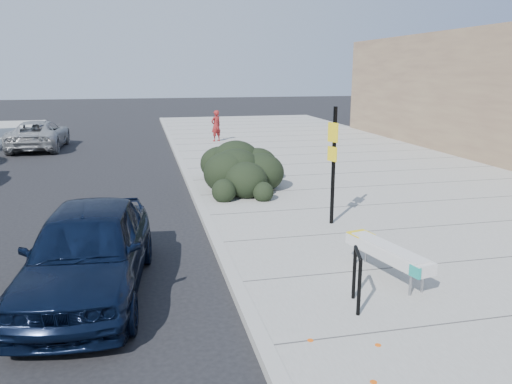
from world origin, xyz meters
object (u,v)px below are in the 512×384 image
bike_rack (357,274)px  pedestrian (216,126)px  sign_post (333,159)px  bench (387,252)px  suv_silver (39,135)px  sedan_navy (88,250)px

bike_rack → pedestrian: (0.58, 18.00, 0.24)m
sign_post → pedestrian: (-0.56, 14.05, -0.74)m
bench → suv_silver: suv_silver is taller
suv_silver → pedestrian: 8.19m
bike_rack → pedestrian: bearing=104.5°
suv_silver → pedestrian: (8.18, -0.29, 0.25)m
sedan_navy → suv_silver: size_ratio=0.93×
bike_rack → sign_post: size_ratio=0.33×
sign_post → sedan_navy: sign_post is taller
bike_rack → suv_silver: 19.80m
bench → bike_rack: bearing=-149.6°
sign_post → sedan_navy: size_ratio=0.60×
suv_silver → pedestrian: size_ratio=3.14×
bench → suv_silver: size_ratio=0.40×
bike_rack → sign_post: (1.14, 3.95, 0.98)m
bench → sedan_navy: sedan_navy is taller
bench → bike_rack: (-0.93, -0.87, 0.07)m
bench → bike_rack: size_ratio=2.21×
bench → pedestrian: size_ratio=1.26×
bike_rack → sedan_navy: bearing=173.2°
bike_rack → pedestrian: pedestrian is taller
sedan_navy → pedestrian: size_ratio=2.91×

